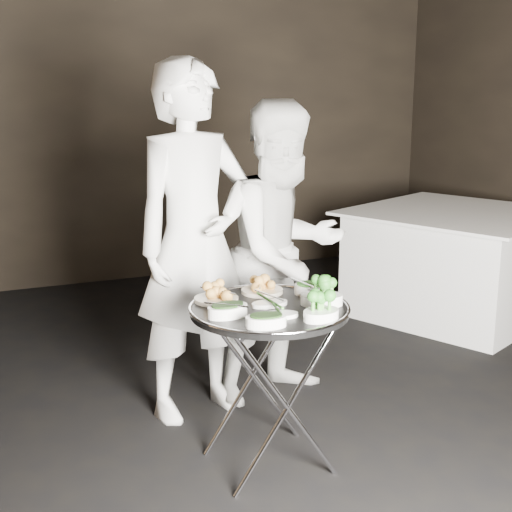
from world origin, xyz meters
name	(u,v)px	position (x,y,z in m)	size (l,w,h in m)	color
floor	(298,465)	(0.00, 0.00, -0.03)	(6.00, 7.00, 0.05)	black
wall_back	(119,109)	(0.00, 3.52, 1.50)	(6.00, 0.05, 3.00)	black
tray_stand	(269,380)	(-0.14, 0.02, 0.41)	(0.50, 0.43, 0.74)	silver
serving_tray	(269,309)	(-0.14, 0.02, 0.74)	(0.71, 0.71, 0.04)	black
potato_plate_a	(216,294)	(-0.32, 0.20, 0.79)	(0.20, 0.20, 0.07)	beige
potato_plate_b	(262,286)	(-0.08, 0.24, 0.78)	(0.19, 0.19, 0.07)	beige
greens_bowl	(307,287)	(0.11, 0.15, 0.79)	(0.12, 0.12, 0.07)	white
asparagus_plate_a	(270,302)	(-0.13, 0.04, 0.77)	(0.17, 0.10, 0.03)	white
asparagus_plate_b	(279,314)	(-0.16, -0.12, 0.77)	(0.18, 0.12, 0.03)	white
spinach_bowl_a	(227,309)	(-0.35, -0.02, 0.79)	(0.19, 0.13, 0.07)	white
spinach_bowl_b	(266,319)	(-0.26, -0.21, 0.79)	(0.18, 0.13, 0.07)	white
broccoli_bowl_a	(322,297)	(0.09, -0.03, 0.79)	(0.22, 0.19, 0.08)	white
broccoli_bowl_b	(321,313)	(-0.01, -0.21, 0.78)	(0.18, 0.15, 0.07)	white
serving_utensils	(267,291)	(-0.12, 0.09, 0.81)	(0.59, 0.43, 0.01)	silver
waiter_left	(194,243)	(-0.26, 0.70, 0.92)	(0.67, 0.44, 1.84)	silver
waiter_right	(285,252)	(0.26, 0.71, 0.81)	(0.79, 0.62, 1.63)	silver
dining_table	(454,263)	(2.06, 1.52, 0.40)	(1.39, 1.39, 0.79)	white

